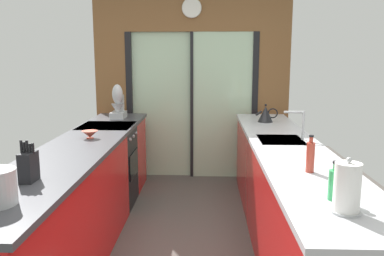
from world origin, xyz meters
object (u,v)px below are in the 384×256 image
Objects in this scene: soap_bottle_near at (335,184)px; soap_bottle_far at (310,156)px; oven_range at (108,166)px; mixing_bowl at (90,134)px; stand_mixer at (118,105)px; paper_towel_roll at (347,188)px; kettle at (266,114)px; knife_block at (29,166)px.

soap_bottle_far reaches higher than soap_bottle_near.
oven_range is 6.08× the size of mixing_bowl.
soap_bottle_near is at bearing -51.74° from oven_range.
paper_towel_roll is at bearing -59.20° from stand_mixer.
mixing_bowl is at bearing -90.00° from stand_mixer.
kettle is (1.78, 1.01, 0.06)m from mixing_bowl.
paper_towel_roll is (1.80, -2.46, 0.59)m from oven_range.
oven_range is at bearing 135.68° from soap_bottle_far.
mixing_bowl reaches higher than oven_range.
knife_block is at bearing -171.52° from soap_bottle_far.
soap_bottle_far is at bearing -44.32° from oven_range.
stand_mixer is at bearing 88.00° from oven_range.
paper_towel_roll reaches higher than knife_block.
knife_block is at bearing -127.51° from kettle.
knife_block is 0.62× the size of stand_mixer.
soap_bottle_near is 0.85× the size of soap_bottle_far.
mixing_bowl is 0.60× the size of soap_bottle_far.
soap_bottle_near is (1.80, -2.28, 0.55)m from oven_range.
oven_range is 2.10m from knife_block.
knife_block is 1.80m from soap_bottle_near.
mixing_bowl is 1.31m from knife_block.
mixing_bowl is 1.24m from stand_mixer.
oven_range is 3.10m from paper_towel_roll.
soap_bottle_far is 0.89× the size of paper_towel_roll.
soap_bottle_far is at bearing -52.05° from stand_mixer.
stand_mixer is 1.80m from kettle.
oven_range is at bearing 91.49° from mixing_bowl.
knife_block is (0.02, -2.02, 0.56)m from oven_range.
paper_towel_roll is at bearing -44.51° from mixing_bowl.
paper_towel_roll is (-0.00, -2.76, 0.03)m from kettle.
knife_block reaches higher than mixing_bowl.
knife_block is 2.93m from kettle.
paper_towel_roll reaches higher than kettle.
knife_block is 0.99× the size of kettle.
mixing_bowl is 0.36× the size of stand_mixer.
stand_mixer is 1.96× the size of soap_bottle_near.
mixing_bowl is at bearing 138.57° from soap_bottle_near.
soap_bottle_far is at bearing 90.00° from soap_bottle_near.
kettle and soap_bottle_near have the same top height.
oven_range is at bearing -170.54° from kettle.
oven_range is at bearing 126.17° from paper_towel_roll.
stand_mixer reaches higher than paper_towel_roll.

